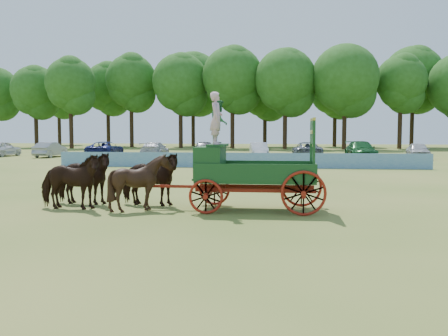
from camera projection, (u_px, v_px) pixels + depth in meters
ground at (220, 207)px, 16.86m from camera, size 160.00×160.00×0.00m
horse_lead_left at (70, 181)px, 16.39m from camera, size 2.21×1.02×1.86m
horse_lead_right at (83, 178)px, 17.48m from camera, size 2.25×1.13×1.86m
horse_wheel_left at (141, 182)px, 16.10m from camera, size 1.95×1.81×1.86m
horse_wheel_right at (150, 179)px, 17.19m from camera, size 2.28×1.19×1.86m
farm_dray at (234, 160)px, 16.25m from camera, size 6.00×2.00×3.82m
sponsor_banner at (239, 160)px, 34.76m from camera, size 26.00×0.08×1.05m
parked_cars at (280, 150)px, 46.49m from camera, size 57.03×6.84×1.65m
treeline at (270, 83)px, 74.51m from camera, size 94.40×24.27×15.56m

